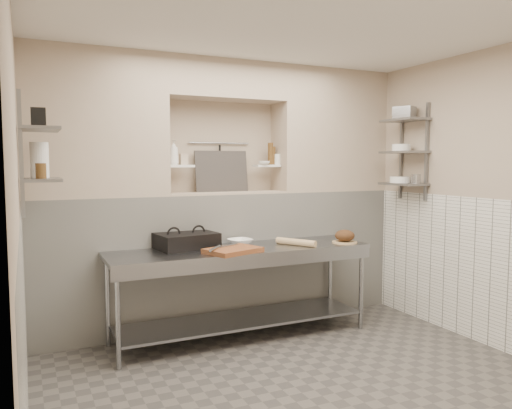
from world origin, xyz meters
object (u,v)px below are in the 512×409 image
rolling_pin (296,242)px  panini_press (186,241)px  mixing_bowl (240,242)px  bottle_soap (174,153)px  jug_left (39,160)px  bowl_alcove (264,163)px  bread_loaf (345,236)px  prep_table (242,274)px  cutting_board (233,250)px

rolling_pin → panini_press: bearing=164.6°
mixing_bowl → bottle_soap: bottle_soap is taller
panini_press → rolling_pin: (1.06, -0.29, -0.04)m
bottle_soap → jug_left: bearing=-157.6°
panini_press → mixing_bowl: 0.57m
bottle_soap → bowl_alcove: (1.00, -0.06, -0.11)m
rolling_pin → mixing_bowl: bearing=149.1°
mixing_bowl → bottle_soap: (-0.58, 0.37, 0.91)m
mixing_bowl → bowl_alcove: bearing=36.0°
bread_loaf → prep_table: bearing=171.7°
bread_loaf → jug_left: 3.00m
bread_loaf → jug_left: (-2.89, 0.21, 0.78)m
prep_table → cutting_board: size_ratio=5.32×
prep_table → panini_press: bearing=157.8°
rolling_pin → bread_loaf: size_ratio=2.17×
bottle_soap → prep_table: bearing=-48.4°
rolling_pin → bottle_soap: bottle_soap is taller
mixing_bowl → bread_loaf: 1.10m
rolling_pin → bread_loaf: bread_loaf is taller
rolling_pin → bottle_soap: (-1.07, 0.66, 0.91)m
panini_press → bowl_alcove: size_ratio=4.72×
prep_table → mixing_bowl: 0.36m
cutting_board → bottle_soap: 1.24m
bread_loaf → panini_press: bearing=167.2°
jug_left → bowl_alcove: bearing=11.5°
prep_table → jug_left: jug_left is taller
bowl_alcove → cutting_board: bearing=-133.3°
mixing_bowl → jug_left: size_ratio=0.83×
cutting_board → bowl_alcove: bowl_alcove is taller
prep_table → bottle_soap: (-0.51, 0.57, 1.20)m
prep_table → bottle_soap: 1.42m
bottle_soap → jug_left: bottle_soap is taller
mixing_bowl → rolling_pin: bearing=-30.9°
bread_loaf → bowl_alcove: bowl_alcove is taller
prep_table → bottle_soap: bottle_soap is taller
prep_table → panini_press: panini_press is taller
bottle_soap → bowl_alcove: size_ratio=1.96×
cutting_board → rolling_pin: (0.73, 0.10, 0.01)m
rolling_pin → bowl_alcove: (-0.07, 0.60, 0.80)m
panini_press → jug_left: size_ratio=2.10×
rolling_pin → bread_loaf: 0.55m
cutting_board → jug_left: (-1.62, 0.24, 0.84)m
cutting_board → jug_left: jug_left is taller
panini_press → prep_table: bearing=-30.0°
bottle_soap → bowl_alcove: bearing=-3.6°
cutting_board → bread_loaf: (1.27, 0.03, 0.05)m
prep_table → bread_loaf: bearing=-8.3°
rolling_pin → bowl_alcove: size_ratio=3.44×
bread_loaf → bottle_soap: bearing=155.5°
bread_loaf → bowl_alcove: bearing=132.4°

